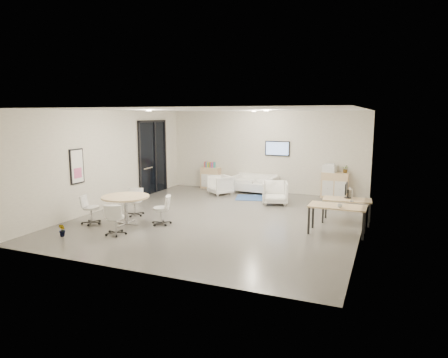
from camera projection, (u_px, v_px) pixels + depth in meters
The scene contains 21 objects.
room_shell at pixel (221, 165), 11.75m from camera, with size 9.60×10.60×4.80m.
glass_door at pixel (153, 155), 15.55m from camera, with size 0.09×1.90×2.85m.
artwork at pixel (77, 166), 11.80m from camera, with size 0.05×0.54×1.04m.
wall_tv at pixel (277, 149), 15.61m from camera, with size 0.98×0.06×0.58m.
ceiling_spots at pixel (226, 111), 12.33m from camera, with size 3.14×4.14×0.03m.
sideboard_left at pixel (211, 178), 16.69m from camera, with size 0.78×0.41×0.88m.
sideboard_right at pixel (335, 185), 14.76m from camera, with size 0.96×0.46×0.96m.
books at pixel (210, 165), 16.62m from camera, with size 0.46×0.14×0.22m.
printer at pixel (330, 168), 14.74m from camera, with size 0.52×0.45×0.33m.
loveseat at pixel (256, 184), 15.76m from camera, with size 1.72×0.95×0.62m.
blue_rug at pixel (258, 198), 14.82m from camera, with size 1.58×1.05×0.01m, color #315096.
armchair_left at pixel (220, 184), 15.47m from camera, with size 0.78×0.73×0.80m, color silver.
armchair_right at pixel (275, 192), 13.77m from camera, with size 0.84×0.79×0.87m, color silver.
desk_rear at pixel (347, 201), 11.35m from camera, with size 1.37×0.76×0.69m.
desk_front at pixel (337, 209), 10.27m from camera, with size 1.45×0.74×0.75m.
monitor at pixel (347, 190), 11.45m from camera, with size 0.20×0.50×0.44m.
round_table at pixel (126, 199), 11.18m from camera, with size 1.33×1.33×0.81m.
meeting_chairs at pixel (126, 210), 11.23m from camera, with size 2.61×2.61×0.82m.
plant_cabinet at pixel (346, 170), 14.54m from camera, with size 0.26×0.29×0.23m, color #3F7F3F.
plant_floor at pixel (63, 234), 10.11m from camera, with size 0.18×0.34×0.15m, color #3F7F3F.
cup at pixel (340, 205), 10.02m from camera, with size 0.12×0.10×0.12m, color white.
Camera 1 is at (4.53, -10.75, 3.06)m, focal length 32.00 mm.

